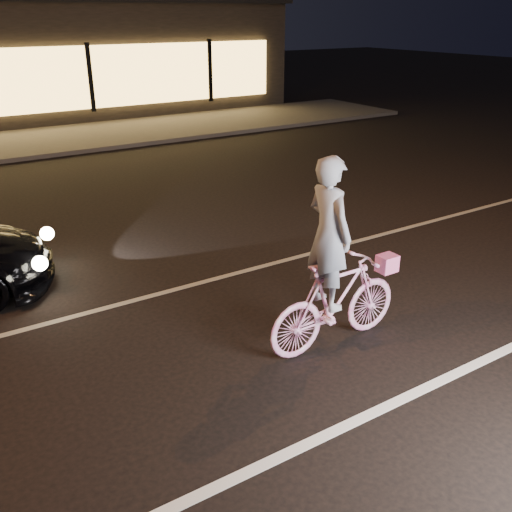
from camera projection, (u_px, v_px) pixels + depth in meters
ground at (131, 398)px, 5.78m from camera, size 90.00×90.00×0.00m
lane_stripe_near at (200, 495)px, 4.62m from camera, size 60.00×0.12×0.01m
lane_stripe_far at (74, 316)px, 7.33m from camera, size 60.00×0.10×0.01m
cyclist at (334, 282)px, 6.40m from camera, size 1.81×0.62×2.28m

